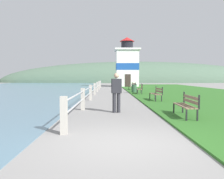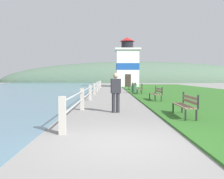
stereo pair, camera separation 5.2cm
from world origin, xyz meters
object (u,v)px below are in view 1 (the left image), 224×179
Objects in this scene: lighthouse at (127,65)px; person_strolling at (116,91)px; park_bench_far at (140,88)px; park_bench_by_lighthouse at (133,86)px; park_bench_midway at (157,93)px; trash_bin at (134,89)px; park_bench_near at (187,104)px.

lighthouse is 4.58× the size of person_strolling.
park_bench_far is 18.06m from lighthouse.
park_bench_by_lighthouse is 1.07× the size of person_strolling.
park_bench_midway is 0.90× the size of park_bench_by_lighthouse.
park_bench_by_lighthouse is 2.21× the size of trash_bin.
lighthouse is at bearing -13.61° from person_strolling.
person_strolling is at bearing -99.03° from trash_bin.
person_strolling is (-2.53, -11.61, 0.40)m from park_bench_far.
person_strolling is at bearing 58.42° from park_bench_midway.
lighthouse is at bearing 88.31° from trash_bin.
park_bench_near and park_bench_midway have the same top height.
lighthouse is 9.44× the size of trash_bin.
park_bench_far is 2.20× the size of trash_bin.
park_bench_by_lighthouse is (-0.23, 13.68, 0.00)m from park_bench_midway.
park_bench_midway reaches higher than trash_bin.
trash_bin is (-0.47, -15.75, -3.00)m from lighthouse.
park_bench_far is at bearing 82.17° from park_bench_by_lighthouse.
park_bench_near is at bearing -88.32° from trash_bin.
park_bench_by_lighthouse is 18.97m from person_strolling.
lighthouse is (0.11, 17.82, 2.89)m from park_bench_far.
park_bench_far is at bearing -87.71° from park_bench_near.
park_bench_midway is at bearing -36.80° from person_strolling.
park_bench_by_lighthouse is at bearing -85.05° from park_bench_far.
park_bench_midway is at bearing -89.32° from park_bench_near.
lighthouse reaches higher than park_bench_far.
park_bench_midway is 5.83m from person_strolling.
park_bench_midway is 0.97× the size of person_strolling.
park_bench_far is 1.07× the size of person_strolling.
park_bench_by_lighthouse is at bearing -90.60° from lighthouse.
trash_bin is (-0.45, 15.16, -0.12)m from park_bench_near.
lighthouse is (-0.12, 24.32, 2.89)m from park_bench_midway.
park_bench_far is at bearing -91.22° from park_bench_midway.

